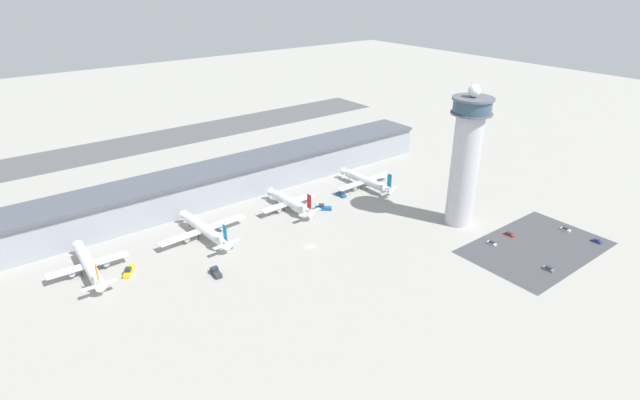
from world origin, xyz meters
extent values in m
plane|color=#9E9B93|center=(0.00, 0.00, 0.00)|extent=(1000.00, 1000.00, 0.00)
cube|color=#9399A3|center=(0.00, 70.00, 7.90)|extent=(247.02, 22.00, 15.79)
cube|color=#4C515B|center=(0.00, 70.00, 16.59)|extent=(247.02, 25.00, 1.60)
cube|color=#515154|center=(0.00, 184.78, 0.00)|extent=(370.53, 44.00, 0.01)
cylinder|color=#BCBCC1|center=(69.07, -24.01, 26.21)|extent=(12.48, 12.48, 52.41)
cylinder|color=#565B66|center=(69.07, -24.01, 52.81)|extent=(17.95, 17.95, 0.80)
cylinder|color=#334C60|center=(69.07, -24.01, 55.98)|extent=(16.52, 16.52, 5.52)
cylinder|color=#565B66|center=(69.07, -24.01, 59.24)|extent=(17.95, 17.95, 1.00)
sphere|color=white|center=(69.07, -24.01, 62.45)|extent=(5.42, 5.42, 5.42)
cube|color=#424247|center=(76.86, -59.85, 0.00)|extent=(64.00, 40.00, 0.01)
cylinder|color=white|center=(-81.52, 35.80, 4.53)|extent=(5.32, 28.76, 4.32)
cone|color=white|center=(-80.95, 52.04, 4.53)|extent=(4.45, 4.04, 4.32)
cone|color=white|center=(-82.11, 18.90, 4.53)|extent=(4.07, 5.31, 3.89)
cube|color=white|center=(-81.50, 36.37, 3.78)|extent=(30.60, 5.46, 0.44)
cylinder|color=#A8A8B2|center=(-87.86, 37.59, 2.47)|extent=(2.54, 4.83, 2.37)
cylinder|color=#A8A8B2|center=(-75.07, 37.14, 2.47)|extent=(2.54, 4.83, 2.37)
cube|color=orange|center=(-82.15, 17.87, 10.15)|extent=(0.40, 2.81, 6.91)
cube|color=white|center=(-82.16, 17.47, 4.96)|extent=(12.15, 2.42, 0.24)
cylinder|color=black|center=(-81.06, 48.90, 1.19)|extent=(0.28, 0.28, 2.37)
cylinder|color=black|center=(-78.51, 35.46, 1.19)|extent=(0.28, 0.28, 2.37)
cylinder|color=black|center=(-84.55, 35.67, 1.19)|extent=(0.28, 0.28, 2.37)
cylinder|color=white|center=(-32.85, 35.16, 4.54)|extent=(6.36, 30.26, 4.38)
cone|color=white|center=(-33.97, 52.12, 4.54)|extent=(4.63, 4.23, 4.38)
cone|color=white|center=(-31.68, 17.55, 4.54)|extent=(4.28, 5.51, 3.94)
cube|color=white|center=(-32.89, 35.76, 3.78)|extent=(41.77, 7.14, 0.44)
cylinder|color=#A8A8B2|center=(-41.66, 36.18, 2.45)|extent=(2.72, 4.97, 2.41)
cylinder|color=#A8A8B2|center=(-24.24, 37.34, 2.45)|extent=(2.72, 4.97, 2.41)
cube|color=#197FB2|center=(-31.61, 16.50, 10.24)|extent=(0.48, 2.81, 7.01)
cube|color=white|center=(-31.58, 16.10, 4.98)|extent=(12.38, 2.81, 0.24)
cylinder|color=black|center=(-33.76, 48.95, 1.18)|extent=(0.28, 0.28, 2.35)
cylinder|color=black|center=(-29.77, 35.17, 1.18)|extent=(0.28, 0.28, 2.35)
cylinder|color=black|center=(-35.90, 34.76, 1.18)|extent=(0.28, 0.28, 2.35)
cylinder|color=silver|center=(13.49, 35.96, 4.26)|extent=(5.56, 24.49, 4.50)
cone|color=silver|center=(12.87, 50.13, 4.26)|extent=(4.67, 4.24, 4.50)
cone|color=silver|center=(14.14, 21.12, 4.26)|extent=(4.28, 5.57, 4.05)
cube|color=silver|center=(13.47, 36.45, 3.47)|extent=(31.69, 5.78, 0.44)
cylinder|color=#A8A8B2|center=(6.81, 37.16, 2.11)|extent=(2.69, 5.05, 2.47)
cylinder|color=#A8A8B2|center=(20.04, 37.74, 2.11)|extent=(2.69, 5.05, 2.47)
cube|color=red|center=(14.19, 20.05, 10.10)|extent=(0.42, 2.81, 7.19)
cube|color=silver|center=(14.21, 19.65, 4.70)|extent=(12.67, 2.55, 0.24)
cylinder|color=black|center=(13.01, 46.91, 1.00)|extent=(0.28, 0.28, 2.01)
cylinder|color=black|center=(16.65, 35.79, 1.00)|extent=(0.28, 0.28, 2.01)
cylinder|color=black|center=(10.36, 35.51, 1.00)|extent=(0.28, 0.28, 2.01)
cylinder|color=silver|center=(61.92, 33.44, 4.45)|extent=(5.39, 28.22, 4.31)
cone|color=silver|center=(61.31, 49.41, 4.45)|extent=(4.46, 4.04, 4.31)
cone|color=silver|center=(62.57, 16.83, 4.45)|extent=(4.08, 5.32, 3.88)
cube|color=silver|center=(61.90, 34.00, 3.70)|extent=(37.32, 5.84, 0.44)
cylinder|color=#A8A8B2|center=(54.06, 34.70, 2.39)|extent=(2.55, 4.83, 2.37)
cylinder|color=#A8A8B2|center=(69.67, 35.30, 2.39)|extent=(2.55, 4.83, 2.37)
cube|color=#197FB2|center=(62.61, 15.80, 10.05)|extent=(0.41, 2.81, 6.90)
cube|color=silver|center=(62.62, 15.40, 4.88)|extent=(12.14, 2.47, 0.24)
cylinder|color=black|center=(61.43, 46.27, 1.15)|extent=(0.28, 0.28, 2.29)
cylinder|color=black|center=(64.95, 33.32, 1.15)|extent=(0.28, 0.28, 2.29)
cylinder|color=black|center=(58.92, 33.09, 1.15)|extent=(0.28, 0.28, 2.29)
cube|color=black|center=(44.52, 32.81, 0.06)|extent=(2.49, 5.53, 0.12)
cube|color=#195699|center=(44.52, 32.81, 0.66)|extent=(2.64, 6.57, 1.33)
cube|color=#232D38|center=(44.49, 32.17, 1.87)|extent=(2.13, 2.04, 1.09)
cube|color=black|center=(26.71, 25.48, 0.06)|extent=(6.87, 6.46, 0.12)
cube|color=#195699|center=(26.71, 25.48, 0.84)|extent=(7.94, 7.43, 1.67)
cube|color=#232D38|center=(26.08, 26.04, 2.35)|extent=(3.33, 3.30, 1.37)
cube|color=black|center=(-42.50, 4.87, 0.06)|extent=(2.96, 6.09, 0.12)
cube|color=#2D333D|center=(-42.50, 4.87, 0.87)|extent=(3.15, 7.22, 1.75)
cube|color=#232D38|center=(-42.44, 5.57, 2.46)|extent=(2.44, 2.29, 1.43)
cube|color=black|center=(-69.18, 26.66, 0.06)|extent=(5.80, 6.99, 0.12)
cube|color=gold|center=(-69.18, 26.66, 0.82)|extent=(6.62, 8.13, 1.64)
cube|color=#232D38|center=(-69.64, 25.98, 2.31)|extent=(3.14, 3.23, 1.34)
cube|color=black|center=(102.19, -73.53, 0.06)|extent=(1.87, 3.59, 0.12)
cube|color=navy|center=(102.19, -73.53, 0.41)|extent=(1.95, 4.27, 0.82)
cube|color=#232D38|center=(102.19, -73.63, 1.16)|extent=(1.70, 2.36, 0.67)
cube|color=black|center=(64.37, -72.66, 0.06)|extent=(1.73, 3.71, 0.12)
cube|color=slate|center=(64.37, -72.66, 0.41)|extent=(1.81, 4.41, 0.82)
cube|color=#232D38|center=(64.37, -72.77, 1.16)|extent=(1.57, 2.43, 0.67)
cube|color=black|center=(64.05, -46.48, 0.06)|extent=(1.74, 3.50, 0.12)
cube|color=silver|center=(64.05, -46.48, 0.40)|extent=(1.82, 4.17, 0.80)
cube|color=#232D38|center=(64.05, -46.58, 1.13)|extent=(1.58, 2.30, 0.66)
cube|color=black|center=(77.25, -46.53, 0.06)|extent=(1.76, 3.87, 0.12)
cube|color=red|center=(77.25, -46.53, 0.38)|extent=(1.84, 4.60, 0.75)
cube|color=#232D38|center=(77.25, -46.41, 1.06)|extent=(1.61, 2.54, 0.61)
cube|color=black|center=(101.97, -59.46, 0.06)|extent=(1.89, 3.78, 0.12)
cube|color=silver|center=(101.97, -59.46, 0.38)|extent=(1.98, 4.50, 0.76)
cube|color=#232D38|center=(101.97, -59.34, 1.06)|extent=(1.71, 2.49, 0.62)
camera|label=1|loc=(-110.65, -151.20, 108.97)|focal=28.00mm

